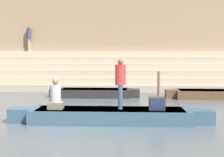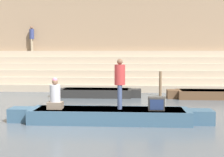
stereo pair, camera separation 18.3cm
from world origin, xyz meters
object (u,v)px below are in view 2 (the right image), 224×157
object	(u,v)px
rowboat_main	(110,115)
moored_boat_shore	(215,94)
tv_set	(156,104)
person_standing	(120,80)
moored_boat_distant	(96,93)
person_rowing	(55,97)
mooring_post	(160,84)
person_on_steps	(32,37)

from	to	relation	value
rowboat_main	moored_boat_shore	world-z (taller)	rowboat_main
rowboat_main	tv_set	size ratio (longest dim) A/B	13.20
person_standing	moored_boat_distant	bearing A→B (deg)	103.72
person_rowing	mooring_post	world-z (taller)	person_rowing
person_standing	moored_boat_shore	world-z (taller)	person_standing
person_on_steps	moored_boat_shore	bearing A→B (deg)	-134.04
person_rowing	moored_boat_distant	bearing A→B (deg)	91.17
person_rowing	moored_boat_distant	world-z (taller)	person_rowing
person_standing	person_rowing	size ratio (longest dim) A/B	1.59
mooring_post	moored_boat_distant	bearing A→B (deg)	-170.18
person_standing	person_on_steps	world-z (taller)	person_on_steps
rowboat_main	person_rowing	bearing A→B (deg)	-178.11
person_standing	mooring_post	distance (m)	6.79
rowboat_main	person_rowing	world-z (taller)	person_rowing
person_standing	mooring_post	xyz separation A→B (m)	(1.90, 6.48, -0.73)
rowboat_main	person_rowing	distance (m)	1.88
person_rowing	person_standing	bearing A→B (deg)	11.46
person_standing	moored_boat_shore	distance (m)	7.38
person_standing	mooring_post	size ratio (longest dim) A/B	1.25
person_on_steps	moored_boat_distant	bearing A→B (deg)	-153.77
rowboat_main	person_on_steps	bearing A→B (deg)	117.78
person_rowing	mooring_post	xyz separation A→B (m)	(4.01, 6.63, -0.20)
tv_set	mooring_post	distance (m)	6.67
tv_set	moored_boat_shore	bearing A→B (deg)	67.33
moored_boat_distant	person_standing	bearing A→B (deg)	-69.74
moored_boat_shore	moored_boat_distant	world-z (taller)	same
moored_boat_shore	person_rowing	bearing A→B (deg)	-141.59
person_rowing	moored_boat_distant	size ratio (longest dim) A/B	0.22
person_standing	tv_set	xyz separation A→B (m)	(1.18, -0.15, -0.74)
rowboat_main	tv_set	distance (m)	1.57
moored_boat_shore	person_on_steps	world-z (taller)	person_on_steps
moored_boat_distant	person_on_steps	distance (m)	7.66
mooring_post	person_on_steps	xyz separation A→B (m)	(-8.32, 4.32, 2.74)
person_standing	moored_boat_distant	world-z (taller)	person_standing
person_standing	person_rowing	distance (m)	2.18
rowboat_main	person_on_steps	world-z (taller)	person_on_steps
person_rowing	tv_set	size ratio (longest dim) A/B	2.04
tv_set	moored_boat_shore	distance (m)	6.76
rowboat_main	person_on_steps	distance (m)	12.84
person_rowing	mooring_post	distance (m)	7.75
moored_boat_shore	mooring_post	distance (m)	2.81
moored_boat_distant	mooring_post	xyz separation A→B (m)	(3.37, 0.58, 0.43)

